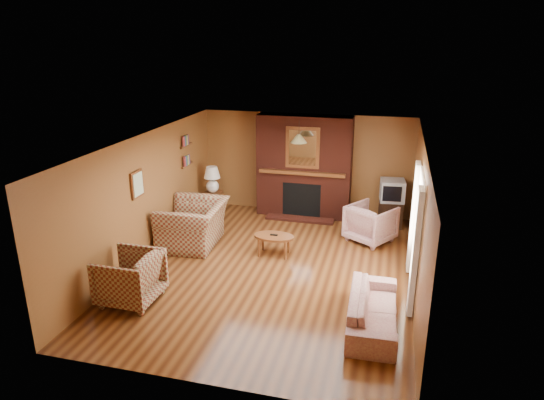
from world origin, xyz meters
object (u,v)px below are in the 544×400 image
(plaid_loveseat, at_px, (193,224))
(crt_tv, at_px, (392,190))
(coffee_table, at_px, (274,238))
(side_table, at_px, (213,204))
(floral_sofa, at_px, (373,310))
(floral_armchair, at_px, (371,223))
(fireplace, at_px, (304,167))
(plaid_armchair, at_px, (130,278))
(tv_stand, at_px, (390,213))
(table_lamp, at_px, (212,178))

(plaid_loveseat, relative_size, crt_tv, 2.42)
(coffee_table, xyz_separation_m, side_table, (-1.97, 1.83, -0.07))
(floral_sofa, bearing_deg, crt_tv, -3.45)
(coffee_table, bearing_deg, floral_armchair, 33.08)
(plaid_loveseat, distance_m, floral_sofa, 4.30)
(coffee_table, bearing_deg, floral_sofa, -44.86)
(fireplace, height_order, side_table, fireplace)
(fireplace, height_order, crt_tv, fireplace)
(plaid_armchair, relative_size, floral_sofa, 0.51)
(tv_stand, bearing_deg, plaid_loveseat, -151.67)
(floral_armchair, bearing_deg, plaid_loveseat, 50.27)
(plaid_armchair, bearing_deg, fireplace, 157.87)
(floral_armchair, relative_size, side_table, 1.55)
(floral_sofa, distance_m, crt_tv, 4.24)
(floral_armchair, distance_m, table_lamp, 3.86)
(plaid_loveseat, bearing_deg, coffee_table, 84.26)
(crt_tv, bearing_deg, coffee_table, -135.03)
(fireplace, xyz_separation_m, table_lamp, (-2.10, -0.53, -0.27))
(fireplace, xyz_separation_m, tv_stand, (2.05, -0.18, -0.89))
(fireplace, bearing_deg, crt_tv, -5.30)
(coffee_table, height_order, side_table, side_table)
(fireplace, height_order, coffee_table, fireplace)
(tv_stand, bearing_deg, floral_sofa, -92.19)
(fireplace, distance_m, plaid_loveseat, 3.04)
(floral_armchair, bearing_deg, crt_tv, -77.98)
(tv_stand, relative_size, crt_tv, 1.03)
(coffee_table, distance_m, tv_stand, 3.09)
(side_table, distance_m, table_lamp, 0.63)
(fireplace, xyz_separation_m, side_table, (-2.10, -0.53, -0.90))
(plaid_armchair, bearing_deg, coffee_table, 142.07)
(plaid_loveseat, distance_m, crt_tv, 4.45)
(plaid_armchair, distance_m, table_lamp, 4.15)
(plaid_loveseat, bearing_deg, floral_sofa, 57.40)
(floral_armchair, bearing_deg, side_table, 22.89)
(plaid_loveseat, bearing_deg, tv_stand, 114.98)
(table_lamp, bearing_deg, tv_stand, 4.82)
(coffee_table, bearing_deg, fireplace, 86.87)
(fireplace, xyz_separation_m, plaid_loveseat, (-1.85, -2.30, -0.73))
(side_table, bearing_deg, tv_stand, 4.82)
(side_table, relative_size, tv_stand, 0.94)
(plaid_loveseat, bearing_deg, side_table, -175.44)
(tv_stand, bearing_deg, floral_armchair, -110.88)
(crt_tv, bearing_deg, tv_stand, 90.00)
(fireplace, height_order, floral_armchair, fireplace)
(floral_sofa, height_order, floral_armchair, floral_armchair)
(coffee_table, height_order, table_lamp, table_lamp)
(fireplace, relative_size, coffee_table, 3.02)
(floral_sofa, bearing_deg, fireplace, 22.02)
(side_table, xyz_separation_m, crt_tv, (4.15, 0.34, 0.55))
(plaid_loveseat, height_order, tv_stand, plaid_loveseat)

